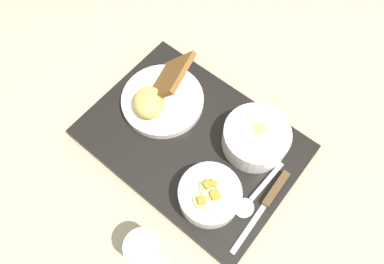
{
  "coord_description": "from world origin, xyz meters",
  "views": [
    {
      "loc": [
        -0.19,
        0.23,
        0.67
      ],
      "look_at": [
        0.0,
        0.0,
        0.05
      ],
      "focal_mm": 32.0,
      "sensor_mm": 36.0,
      "label": 1
    }
  ],
  "objects": [
    {
      "name": "ground_plane",
      "position": [
        0.0,
        0.0,
        0.0
      ],
      "size": [
        4.0,
        4.0,
        0.0
      ],
      "primitive_type": "plane",
      "color": "tan"
    },
    {
      "name": "serving_tray",
      "position": [
        0.0,
        0.0,
        0.01
      ],
      "size": [
        0.44,
        0.32,
        0.02
      ],
      "color": "black",
      "rests_on": "ground_plane"
    },
    {
      "name": "bowl_salad",
      "position": [
        -0.11,
        0.08,
        0.05
      ],
      "size": [
        0.12,
        0.12,
        0.06
      ],
      "color": "white",
      "rests_on": "serving_tray"
    },
    {
      "name": "bowl_soup",
      "position": [
        -0.11,
        -0.07,
        0.05
      ],
      "size": [
        0.13,
        0.13,
        0.06
      ],
      "color": "white",
      "rests_on": "serving_tray"
    },
    {
      "name": "plate_main",
      "position": [
        0.11,
        -0.03,
        0.04
      ],
      "size": [
        0.18,
        0.19,
        0.09
      ],
      "color": "white",
      "rests_on": "serving_tray"
    },
    {
      "name": "knife",
      "position": [
        -0.2,
        0.0,
        0.03
      ],
      "size": [
        0.02,
        0.19,
        0.01
      ],
      "rotation": [
        0.0,
        0.0,
        1.59
      ],
      "color": "silver",
      "rests_on": "serving_tray"
    },
    {
      "name": "spoon",
      "position": [
        -0.17,
        0.03,
        0.02
      ],
      "size": [
        0.04,
        0.14,
        0.01
      ],
      "rotation": [
        0.0,
        0.0,
        1.5
      ],
      "color": "silver",
      "rests_on": "serving_tray"
    },
    {
      "name": "glass_water",
      "position": [
        -0.08,
        0.23,
        0.04
      ],
      "size": [
        0.06,
        0.06,
        0.09
      ],
      "color": "silver",
      "rests_on": "ground_plane"
    }
  ]
}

